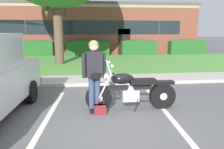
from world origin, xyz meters
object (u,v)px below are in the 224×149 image
hedge_right (187,47)px  hedge_center_right (138,47)px  rider_person (94,71)px  hedge_center_left (88,47)px  brick_building (75,29)px  handbag (100,108)px  motorcycle (134,90)px  hedge_left (34,48)px

hedge_right → hedge_center_right: bearing=180.0°
rider_person → hedge_center_left: bearing=90.2°
hedge_center_left → brick_building: (-1.19, 5.47, 1.44)m
hedge_right → handbag: bearing=-122.1°
handbag → motorcycle: bearing=17.9°
rider_person → hedge_right: bearing=57.1°
motorcycle → handbag: (-0.86, -0.28, -0.34)m
hedge_center_right → brick_building: 7.71m
motorcycle → hedge_left: (-5.07, 12.35, 0.16)m
hedge_right → brick_building: brick_building is taller
rider_person → hedge_left: bearing=108.2°
hedge_center_left → brick_building: bearing=102.2°
hedge_center_right → hedge_right: 4.04m
rider_person → handbag: bearing=-58.9°
motorcycle → hedge_center_left: (-1.02, 12.35, 0.16)m
hedge_left → hedge_center_right: (8.09, 0.00, -0.00)m
rider_person → hedge_right: 14.81m
motorcycle → hedge_center_left: bearing=94.7°
rider_person → hedge_right: rider_person is taller
brick_building → rider_person: bearing=-86.1°
hedge_center_left → hedge_center_right: 4.04m
hedge_center_left → brick_building: size_ratio=0.16×
motorcycle → handbag: bearing=-162.1°
handbag → hedge_left: hedge_left is taller
hedge_right → brick_building: 10.87m
motorcycle → handbag: 0.96m
rider_person → hedge_center_left: (-0.04, 12.43, -0.34)m
hedge_left → rider_person: bearing=-71.8°
hedge_left → hedge_right: bearing=0.0°
motorcycle → brick_building: 18.03m
motorcycle → hedge_center_right: (3.02, 12.35, 0.16)m
hedge_center_left → hedge_right: 8.09m
hedge_left → brick_building: (2.86, 5.47, 1.44)m
hedge_right → rider_person: bearing=-122.9°
motorcycle → hedge_left: motorcycle is taller
rider_person → hedge_left: (-4.09, 12.43, -0.34)m
handbag → hedge_center_left: size_ratio=0.11×
hedge_center_left → hedge_right: size_ratio=1.12×
hedge_center_right → hedge_center_left: bearing=-180.0°
motorcycle → hedge_left: bearing=112.3°
brick_building → hedge_left: bearing=-117.6°
hedge_left → handbag: bearing=-71.6°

